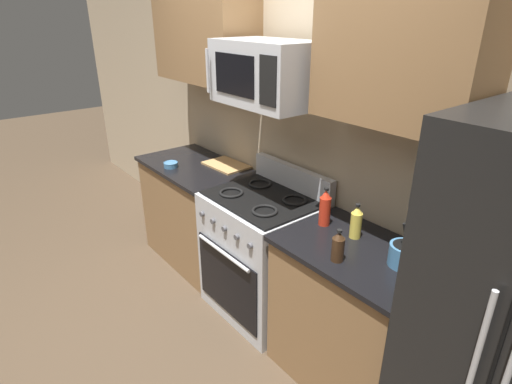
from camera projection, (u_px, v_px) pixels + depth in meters
name	position (u px, v px, depth m)	size (l,w,h in m)	color
ground_plane	(187.00, 345.00, 2.82)	(16.00, 16.00, 0.00)	#473828
wall_back	(304.00, 135.00, 2.89)	(8.00, 0.10, 2.60)	tan
counter_left	(197.00, 212.00, 3.66)	(1.03, 0.62, 0.91)	olive
range_oven	(262.00, 254.00, 3.01)	(0.76, 0.66, 1.09)	#B2B5BA
counter_right	(350.00, 315.00, 2.43)	(0.86, 0.62, 0.91)	olive
microwave	(267.00, 73.00, 2.51)	(0.69, 0.44, 0.38)	#B2B5BA
upper_cabinets_left	(204.00, 34.00, 3.16)	(1.02, 0.34, 0.71)	olive
upper_cabinets_right	(403.00, 49.00, 1.92)	(0.85, 0.34, 0.71)	olive
utensil_crock	(405.00, 253.00, 2.08)	(0.16, 0.16, 0.31)	teal
cutting_board	(226.00, 165.00, 3.44)	(0.37, 0.25, 0.02)	tan
bottle_hot_sauce	(325.00, 208.00, 2.46)	(0.07, 0.07, 0.24)	red
bottle_soy	(338.00, 247.00, 2.11)	(0.07, 0.07, 0.18)	#382314
bottle_oil	(356.00, 222.00, 2.32)	(0.07, 0.07, 0.21)	gold
prep_bowl	(171.00, 165.00, 3.40)	(0.12, 0.12, 0.04)	teal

